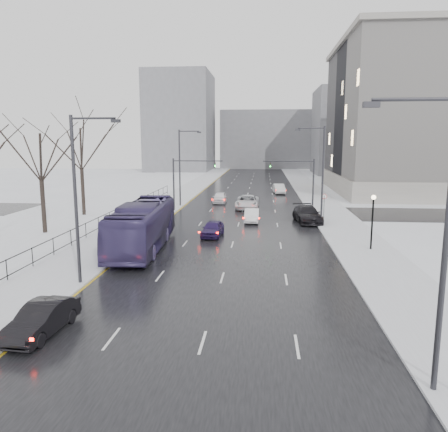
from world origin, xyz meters
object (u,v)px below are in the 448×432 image
(streetlight_l_far, at_px, (181,164))
(sedan_right_near, at_px, (252,215))
(sedan_right_cross, at_px, (247,202))
(no_uturn_sign, at_px, (324,199))
(streetlight_l_near, at_px, (79,192))
(mast_signal_left, at_px, (182,178))
(sedan_right_distant, at_px, (279,189))
(mast_signal_right, at_px, (304,179))
(sedan_right_far, at_px, (307,214))
(lamppost_r_mid, at_px, (373,214))
(tree_park_e, at_px, (84,216))
(streetlight_r_near, at_px, (439,233))
(streetlight_r_mid, at_px, (321,171))
(sedan_left_near, at_px, (42,319))
(sedan_center_near, at_px, (213,229))
(sedan_center_far, at_px, (220,198))
(bus, at_px, (143,226))
(tree_park_d, at_px, (45,234))

(streetlight_l_far, bearing_deg, sedan_right_near, -47.90)
(streetlight_l_far, bearing_deg, sedan_right_cross, -8.22)
(no_uturn_sign, height_order, sedan_right_near, no_uturn_sign)
(streetlight_l_near, relative_size, mast_signal_left, 1.54)
(no_uturn_sign, relative_size, sedan_right_distant, 0.57)
(mast_signal_right, relative_size, mast_signal_left, 1.00)
(sedan_right_near, relative_size, sedan_right_far, 0.72)
(lamppost_r_mid, bearing_deg, tree_park_e, 154.38)
(streetlight_r_near, bearing_deg, streetlight_r_mid, 90.00)
(streetlight_r_near, bearing_deg, sedan_right_near, 102.26)
(mast_signal_left, bearing_deg, tree_park_e, -159.81)
(sedan_left_near, xyz_separation_m, sedan_right_far, (14.40, 28.71, 0.14))
(sedan_center_near, bearing_deg, sedan_center_far, 98.25)
(sedan_right_near, distance_m, sedan_right_distant, 26.44)
(streetlight_r_mid, xyz_separation_m, sedan_center_far, (-11.67, 15.61, -4.83))
(bus, height_order, sedan_center_near, bus)
(streetlight_l_near, bearing_deg, no_uturn_sign, 54.11)
(streetlight_r_near, bearing_deg, mast_signal_right, 91.27)
(lamppost_r_mid, relative_size, mast_signal_right, 0.66)
(sedan_right_cross, relative_size, sedan_right_far, 1.05)
(sedan_left_near, distance_m, sedan_right_far, 32.12)
(streetlight_l_near, xyz_separation_m, sedan_left_near, (0.97, -6.84, -4.86))
(streetlight_l_far, bearing_deg, bus, -87.10)
(lamppost_r_mid, bearing_deg, sedan_center_far, 119.52)
(streetlight_r_near, xyz_separation_m, lamppost_r_mid, (2.83, 20.00, -2.67))
(sedan_left_near, bearing_deg, sedan_right_cross, 82.82)
(tree_park_d, xyz_separation_m, streetlight_r_near, (25.97, -24.00, 5.62))
(sedan_center_near, relative_size, sedan_right_far, 0.71)
(tree_park_e, relative_size, lamppost_r_mid, 3.15)
(sedan_right_cross, bearing_deg, sedan_center_far, 130.48)
(sedan_center_near, bearing_deg, mast_signal_right, 60.46)
(streetlight_l_near, distance_m, sedan_right_cross, 32.29)
(streetlight_l_far, height_order, sedan_right_cross, streetlight_l_far)
(sedan_center_near, bearing_deg, no_uturn_sign, 45.82)
(streetlight_l_far, distance_m, sedan_left_near, 39.16)
(sedan_right_near, height_order, sedan_right_far, sedan_right_far)
(tree_park_e, xyz_separation_m, streetlight_l_near, (10.03, -24.00, 5.62))
(no_uturn_sign, relative_size, sedan_center_far, 0.61)
(lamppost_r_mid, xyz_separation_m, sedan_center_far, (-14.50, 25.61, -2.15))
(no_uturn_sign, height_order, sedan_right_cross, no_uturn_sign)
(streetlight_l_near, height_order, lamppost_r_mid, streetlight_l_near)
(lamppost_r_mid, height_order, mast_signal_left, mast_signal_left)
(tree_park_d, relative_size, streetlight_l_near, 1.25)
(sedan_right_near, bearing_deg, bus, -123.41)
(tree_park_e, height_order, bus, tree_park_e)
(streetlight_r_mid, xyz_separation_m, sedan_right_far, (-0.97, 1.87, -4.72))
(sedan_left_near, height_order, sedan_right_distant, sedan_right_distant)
(mast_signal_right, bearing_deg, sedan_right_far, -91.18)
(tree_park_d, relative_size, tree_park_e, 0.93)
(bus, bearing_deg, tree_park_e, 123.16)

